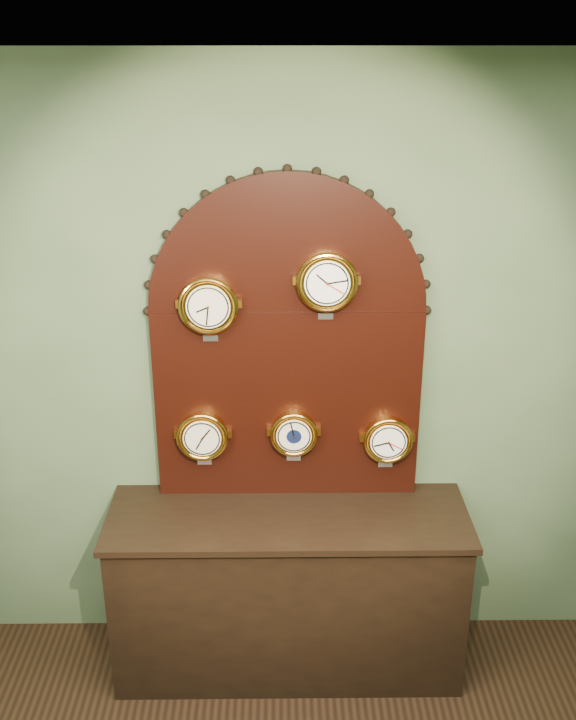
{
  "coord_description": "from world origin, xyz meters",
  "views": [
    {
      "loc": [
        -0.03,
        -0.83,
        2.84
      ],
      "look_at": [
        0.0,
        2.25,
        1.58
      ],
      "focal_mm": 39.81,
      "sensor_mm": 36.0,
      "label": 1
    }
  ],
  "objects_px": {
    "hygrometer": "(203,436)",
    "display_board": "(288,333)",
    "arabic_clock": "(327,281)",
    "barometer": "(294,433)",
    "tide_clock": "(388,439)",
    "shop_counter": "(288,593)",
    "roman_clock": "(209,305)"
  },
  "relations": [
    {
      "from": "roman_clock",
      "to": "display_board",
      "type": "bearing_deg",
      "value": 11.35
    },
    {
      "from": "display_board",
      "to": "tide_clock",
      "type": "bearing_deg",
      "value": -8.31
    },
    {
      "from": "shop_counter",
      "to": "roman_clock",
      "type": "relative_size",
      "value": 5.26
    },
    {
      "from": "barometer",
      "to": "tide_clock",
      "type": "height_order",
      "value": "barometer"
    },
    {
      "from": "hygrometer",
      "to": "tide_clock",
      "type": "xyz_separation_m",
      "value": [
        0.84,
        0.0,
        -0.02
      ]
    },
    {
      "from": "hygrometer",
      "to": "barometer",
      "type": "xyz_separation_m",
      "value": [
        0.41,
        0.0,
        0.01
      ]
    },
    {
      "from": "display_board",
      "to": "barometer",
      "type": "xyz_separation_m",
      "value": [
        0.03,
        -0.07,
        -0.46
      ]
    },
    {
      "from": "arabic_clock",
      "to": "hygrometer",
      "type": "height_order",
      "value": "arabic_clock"
    },
    {
      "from": "shop_counter",
      "to": "arabic_clock",
      "type": "bearing_deg",
      "value": 42.86
    },
    {
      "from": "arabic_clock",
      "to": "tide_clock",
      "type": "distance_m",
      "value": 0.8
    },
    {
      "from": "display_board",
      "to": "hygrometer",
      "type": "xyz_separation_m",
      "value": [
        -0.39,
        -0.07,
        -0.47
      ]
    },
    {
      "from": "shop_counter",
      "to": "display_board",
      "type": "height_order",
      "value": "display_board"
    },
    {
      "from": "display_board",
      "to": "arabic_clock",
      "type": "distance_m",
      "value": 0.31
    },
    {
      "from": "display_board",
      "to": "tide_clock",
      "type": "distance_m",
      "value": 0.67
    },
    {
      "from": "shop_counter",
      "to": "tide_clock",
      "type": "distance_m",
      "value": 0.88
    },
    {
      "from": "shop_counter",
      "to": "display_board",
      "type": "relative_size",
      "value": 1.05
    },
    {
      "from": "display_board",
      "to": "tide_clock",
      "type": "height_order",
      "value": "display_board"
    },
    {
      "from": "display_board",
      "to": "barometer",
      "type": "distance_m",
      "value": 0.47
    },
    {
      "from": "roman_clock",
      "to": "tide_clock",
      "type": "relative_size",
      "value": 1.11
    },
    {
      "from": "roman_clock",
      "to": "tide_clock",
      "type": "bearing_deg",
      "value": 0.05
    },
    {
      "from": "barometer",
      "to": "shop_counter",
      "type": "bearing_deg",
      "value": -100.28
    },
    {
      "from": "display_board",
      "to": "roman_clock",
      "type": "bearing_deg",
      "value": -168.65
    },
    {
      "from": "shop_counter",
      "to": "roman_clock",
      "type": "height_order",
      "value": "roman_clock"
    },
    {
      "from": "hygrometer",
      "to": "display_board",
      "type": "bearing_deg",
      "value": 9.82
    },
    {
      "from": "arabic_clock",
      "to": "barometer",
      "type": "distance_m",
      "value": 0.73
    },
    {
      "from": "shop_counter",
      "to": "roman_clock",
      "type": "distance_m",
      "value": 1.43
    },
    {
      "from": "hygrometer",
      "to": "tide_clock",
      "type": "relative_size",
      "value": 1.03
    },
    {
      "from": "arabic_clock",
      "to": "tide_clock",
      "type": "xyz_separation_m",
      "value": [
        0.29,
        0.0,
        -0.75
      ]
    },
    {
      "from": "hygrometer",
      "to": "arabic_clock",
      "type": "bearing_deg",
      "value": -0.07
    },
    {
      "from": "shop_counter",
      "to": "barometer",
      "type": "relative_size",
      "value": 6.0
    },
    {
      "from": "shop_counter",
      "to": "arabic_clock",
      "type": "distance_m",
      "value": 1.5
    },
    {
      "from": "roman_clock",
      "to": "arabic_clock",
      "type": "bearing_deg",
      "value": -0.02
    }
  ]
}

